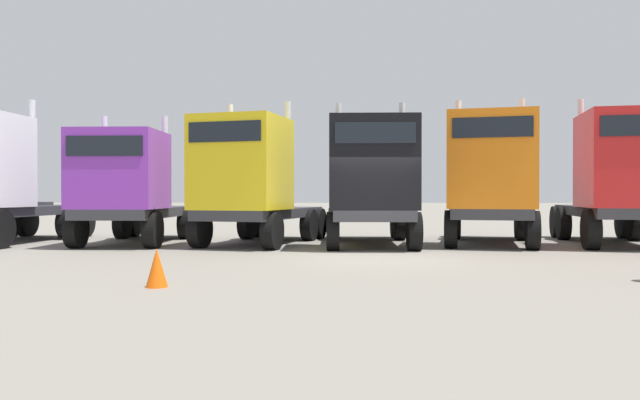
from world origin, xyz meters
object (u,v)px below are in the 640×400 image
semi_truck_red (622,177)px  semi_truck_orange (490,178)px  traffic_cone_near (157,268)px  semi_truck_black (371,182)px  semi_truck_purple (128,187)px  semi_truck_yellow (250,180)px

semi_truck_red → semi_truck_orange: bearing=-84.7°
traffic_cone_near → semi_truck_orange: bearing=49.9°
semi_truck_red → semi_truck_black: bearing=-78.4°
semi_truck_purple → semi_truck_black: bearing=85.8°
semi_truck_yellow → semi_truck_black: 3.60m
semi_truck_orange → traffic_cone_near: semi_truck_orange is taller
semi_truck_purple → traffic_cone_near: (3.66, -8.17, -1.44)m
semi_truck_black → semi_truck_red: bearing=91.9°
semi_truck_purple → semi_truck_red: semi_truck_red is taller
semi_truck_black → semi_truck_red: semi_truck_red is taller
semi_truck_yellow → semi_truck_orange: semi_truck_orange is taller
semi_truck_black → traffic_cone_near: size_ratio=9.81×
semi_truck_purple → semi_truck_orange: 10.87m
semi_truck_orange → semi_truck_yellow: bearing=-75.5°
semi_truck_purple → traffic_cone_near: size_ratio=9.57×
semi_truck_yellow → semi_truck_orange: size_ratio=0.99×
semi_truck_purple → semi_truck_black: 7.33m
semi_truck_purple → semi_truck_black: (7.32, -0.29, 0.12)m
semi_truck_yellow → traffic_cone_near: bearing=11.6°
semi_truck_purple → semi_truck_orange: semi_truck_orange is taller
semi_truck_yellow → semi_truck_orange: 7.15m
semi_truck_yellow → traffic_cone_near: (-0.07, -8.05, -1.63)m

